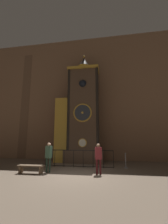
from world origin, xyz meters
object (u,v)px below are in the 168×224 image
visitor_near (49,154)px  visitor_bench (31,167)px  visitor_far (98,156)px  clock_tower (80,115)px  stanchion_post (126,163)px

visitor_near → visitor_bench: visitor_near is taller
visitor_far → clock_tower: bearing=98.2°
stanchion_post → visitor_bench: (-5.27, -2.51, 0.02)m
visitor_near → visitor_bench: size_ratio=1.12×
stanchion_post → visitor_bench: stanchion_post is taller
clock_tower → visitor_far: (1.78, -3.97, -2.95)m
clock_tower → visitor_bench: (-1.87, -4.39, -3.59)m
clock_tower → visitor_near: 5.04m
visitor_near → visitor_bench: (-0.80, -0.44, -0.66)m
clock_tower → stanchion_post: clock_tower is taller
clock_tower → visitor_far: size_ratio=5.87×
clock_tower → stanchion_post: size_ratio=9.89×
visitor_far → visitor_bench: visitor_far is taller
stanchion_post → visitor_near: bearing=-155.1°
clock_tower → visitor_far: 5.26m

